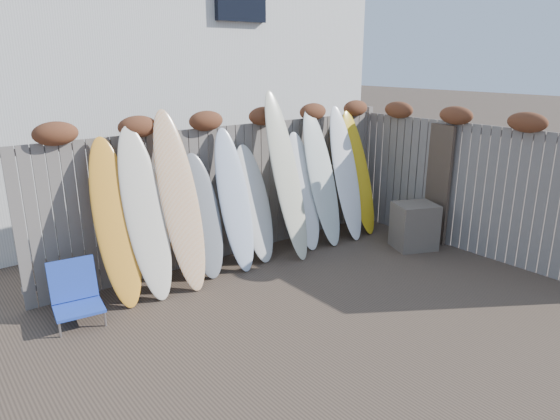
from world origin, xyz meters
TOP-DOWN VIEW (x-y plane):
  - ground at (0.00, 0.00)m, footprint 80.00×80.00m
  - back_fence at (0.06, 2.39)m, footprint 6.05×0.28m
  - right_fence at (2.99, 0.25)m, footprint 0.28×4.40m
  - house at (0.50, 6.50)m, footprint 8.50×5.50m
  - beach_chair at (-2.55, 1.79)m, footprint 0.60×0.63m
  - wooden_crate at (2.44, 0.81)m, footprint 0.79×0.74m
  - lattice_panel at (3.04, 1.19)m, footprint 0.32×1.28m
  - surfboard_0 at (-1.94, 1.97)m, footprint 0.55×0.75m
  - surfboard_1 at (-1.57, 1.93)m, footprint 0.54×0.76m
  - surfboard_2 at (-1.09, 1.93)m, footprint 0.53×0.82m
  - surfboard_3 at (-0.71, 2.02)m, footprint 0.56×0.64m
  - surfboard_4 at (-0.21, 1.98)m, footprint 0.53×0.74m
  - surfboard_5 at (0.17, 2.04)m, footprint 0.58×0.65m
  - surfboard_6 at (0.66, 1.89)m, footprint 0.52×0.89m
  - surfboard_7 at (1.10, 1.99)m, footprint 0.55×0.70m
  - surfboard_8 at (1.46, 1.96)m, footprint 0.57×0.79m
  - surfboard_9 at (1.98, 1.93)m, footprint 0.54×0.81m
  - surfboard_10 at (2.34, 1.98)m, footprint 0.57×0.77m

SIDE VIEW (x-z plane):
  - ground at x=0.00m, z-range 0.00..0.00m
  - beach_chair at x=-2.55m, z-range -0.03..0.68m
  - wooden_crate at x=2.44m, z-range 0.00..0.74m
  - surfboard_3 at x=-0.71m, z-range 0.00..1.70m
  - surfboard_5 at x=0.17m, z-range 0.00..1.73m
  - surfboard_7 at x=1.10m, z-range 0.00..1.83m
  - lattice_panel at x=3.04m, z-range 0.00..1.94m
  - surfboard_4 at x=-0.21m, z-range 0.00..2.01m
  - surfboard_0 at x=-1.94m, z-range 0.00..2.04m
  - surfboard_10 at x=2.34m, z-range 0.00..2.09m
  - surfboard_1 at x=-1.57m, z-range 0.00..2.15m
  - surfboard_8 at x=1.46m, z-range 0.00..2.18m
  - surfboard_9 at x=1.98m, z-range 0.00..2.19m
  - right_fence at x=2.99m, z-range 0.02..2.26m
  - surfboard_2 at x=-1.09m, z-range 0.00..2.32m
  - back_fence at x=0.06m, z-range 0.06..2.30m
  - surfboard_6 at x=0.66m, z-range 0.00..2.49m
  - house at x=0.50m, z-range 0.04..6.36m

